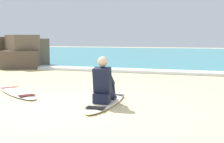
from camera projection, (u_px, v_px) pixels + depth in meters
ground_plane at (71, 107)px, 6.15m from camera, size 80.00×80.00×0.00m
sea at (180, 54)px, 25.24m from camera, size 80.00×28.00×0.10m
breaking_foam at (143, 71)px, 12.34m from camera, size 80.00×0.90×0.11m
surfboard_main at (106, 102)px, 6.50m from camera, size 0.65×2.34×0.08m
surfer_seated at (103, 85)px, 6.26m from camera, size 0.39×0.72×0.95m
surfboard_spare_near at (17, 92)px, 7.63m from camera, size 2.19×1.81×0.08m
rock_outcrop_distant at (16, 53)px, 14.63m from camera, size 3.99×2.79×1.54m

